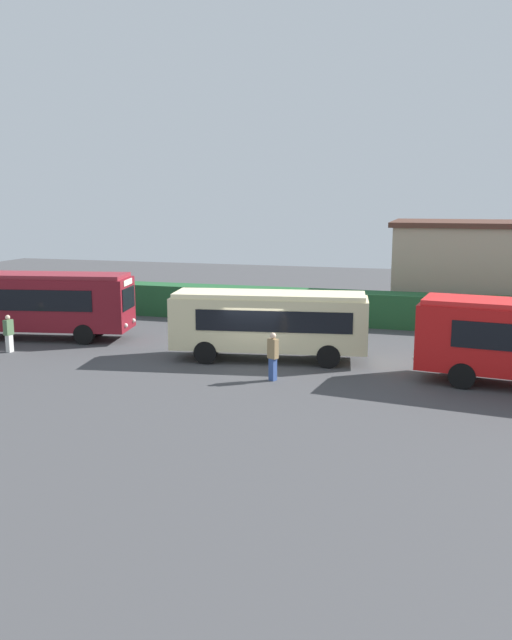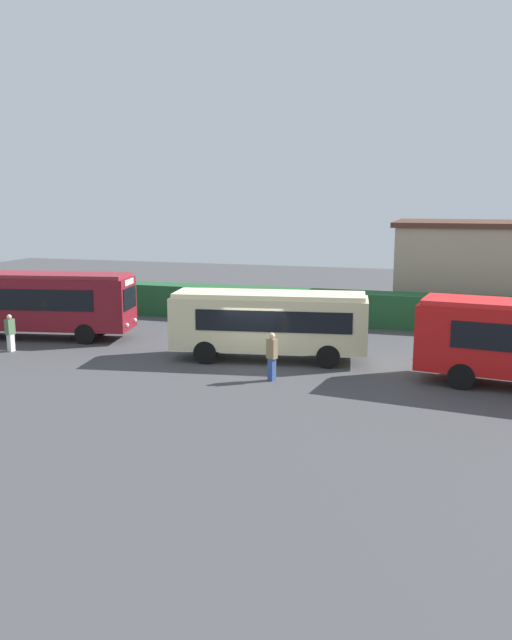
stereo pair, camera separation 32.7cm
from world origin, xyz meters
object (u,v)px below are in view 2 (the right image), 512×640
(person_right, at_px, (330,325))
(bus_cream, at_px, (269,321))
(person_center, at_px, (272,355))
(bus_maroon, at_px, (32,301))
(person_left, at_px, (10,332))

(person_right, bearing_deg, bus_cream, 68.52)
(person_center, height_order, person_right, person_center)
(bus_maroon, height_order, person_right, bus_maroon)
(person_center, bearing_deg, bus_cream, 42.74)
(bus_maroon, xyz_separation_m, person_right, (14.77, 2.91, -0.93))
(bus_maroon, distance_m, person_center, 14.42)
(person_right, bearing_deg, person_center, 87.93)
(bus_cream, bearing_deg, person_left, 0.74)
(bus_maroon, height_order, person_left, bus_maroon)
(bus_cream, xyz_separation_m, person_left, (-11.95, -1.96, -0.82))
(person_left, height_order, person_right, person_right)
(bus_maroon, bearing_deg, person_center, -26.86)
(bus_cream, distance_m, person_right, 4.41)
(bus_maroon, xyz_separation_m, person_left, (0.82, -2.90, -0.99))
(bus_maroon, height_order, bus_cream, bus_maroon)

